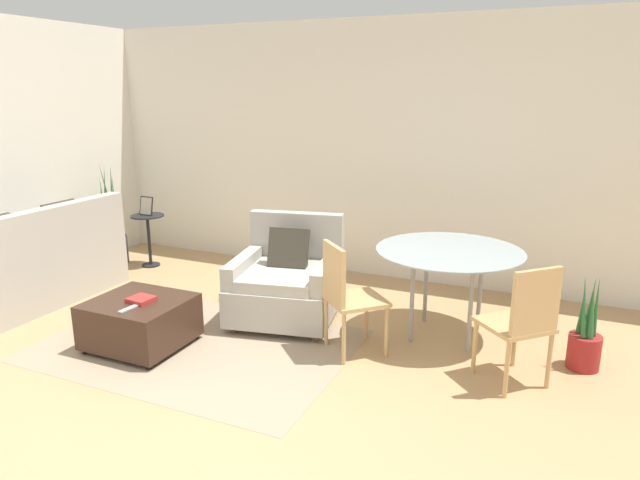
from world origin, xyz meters
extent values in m
plane|color=tan|center=(0.00, 0.00, 0.00)|extent=(20.00, 20.00, 0.00)
cube|color=white|center=(0.00, 3.36, 1.38)|extent=(12.00, 0.06, 2.75)
cube|color=white|center=(-3.33, 1.50, 1.38)|extent=(0.06, 12.00, 2.75)
cube|color=gray|center=(-0.69, 0.99, 0.00)|extent=(2.47, 1.73, 0.00)
cube|color=brown|center=(-0.69, 0.41, 0.00)|extent=(2.42, 0.06, 0.00)
cube|color=brown|center=(-0.69, 0.70, 0.00)|extent=(2.42, 0.06, 0.00)
cube|color=brown|center=(-0.69, 0.99, 0.00)|extent=(2.42, 0.06, 0.00)
cube|color=brown|center=(-0.69, 1.28, 0.00)|extent=(2.42, 0.06, 0.00)
cube|color=brown|center=(-0.69, 1.57, 0.00)|extent=(2.42, 0.06, 0.00)
cube|color=#B2ADA3|center=(-2.81, 1.11, 0.23)|extent=(0.90, 1.88, 0.45)
cube|color=#B2ADA3|center=(-2.43, 1.11, 0.71)|extent=(0.14, 1.88, 0.52)
cube|color=#B2ADA3|center=(-2.81, 1.99, 0.58)|extent=(0.83, 0.12, 0.26)
cube|color=#383328|center=(-2.72, 1.53, 0.73)|extent=(0.19, 0.40, 0.41)
cube|color=#B2ADA3|center=(-0.28, 1.78, 0.22)|extent=(1.06, 1.09, 0.32)
cube|color=#B2ADA3|center=(-0.27, 1.74, 0.43)|extent=(0.80, 0.93, 0.10)
cube|color=#B2ADA3|center=(-0.36, 2.18, 0.65)|extent=(0.90, 0.29, 0.53)
cube|color=#B2ADA3|center=(-0.66, 1.70, 0.48)|extent=(0.29, 0.87, 0.20)
cube|color=#B2ADA3|center=(0.10, 1.85, 0.48)|extent=(0.29, 0.87, 0.20)
cylinder|color=brown|center=(-0.56, 1.32, 0.03)|extent=(0.05, 0.05, 0.06)
cylinder|color=brown|center=(0.15, 1.47, 0.03)|extent=(0.05, 0.05, 0.06)
cylinder|color=brown|center=(-0.71, 2.09, 0.03)|extent=(0.05, 0.05, 0.06)
cylinder|color=brown|center=(0.00, 2.23, 0.03)|extent=(0.05, 0.05, 0.06)
cube|color=#383328|center=(-0.30, 1.89, 0.64)|extent=(0.39, 0.27, 0.37)
cube|color=#382319|center=(-1.10, 0.80, 0.22)|extent=(0.74, 0.69, 0.36)
cylinder|color=black|center=(-1.42, 0.51, 0.02)|extent=(0.04, 0.04, 0.04)
cylinder|color=black|center=(-0.78, 0.51, 0.02)|extent=(0.04, 0.04, 0.04)
cylinder|color=black|center=(-1.42, 1.09, 0.02)|extent=(0.04, 0.04, 0.04)
cylinder|color=black|center=(-0.78, 1.09, 0.02)|extent=(0.04, 0.04, 0.04)
cube|color=#B72D28|center=(-1.06, 0.79, 0.41)|extent=(0.20, 0.19, 0.03)
cube|color=#B7B7BC|center=(-1.03, 0.61, 0.40)|extent=(0.06, 0.17, 0.01)
cylinder|color=#333338|center=(-2.99, 2.49, 0.16)|extent=(0.34, 0.34, 0.33)
cylinder|color=black|center=(-2.99, 2.49, 0.32)|extent=(0.31, 0.31, 0.02)
cone|color=#2D6B38|center=(-2.90, 2.49, 0.65)|extent=(0.05, 0.15, 0.64)
cone|color=#2D6B38|center=(-2.94, 2.53, 0.70)|extent=(0.08, 0.08, 0.75)
cone|color=#2D6B38|center=(-3.00, 2.56, 0.76)|extent=(0.08, 0.05, 0.86)
cone|color=#2D6B38|center=(-3.07, 2.52, 0.75)|extent=(0.06, 0.09, 0.85)
cone|color=#2D6B38|center=(-3.06, 2.45, 0.65)|extent=(0.08, 0.10, 0.65)
cone|color=#2D6B38|center=(-3.01, 2.43, 0.69)|extent=(0.10, 0.06, 0.72)
cone|color=#2D6B38|center=(-2.95, 2.46, 0.78)|extent=(0.14, 0.15, 0.90)
cylinder|color=black|center=(-2.49, 2.57, 0.61)|extent=(0.38, 0.38, 0.02)
cylinder|color=black|center=(-2.49, 2.57, 0.31)|extent=(0.04, 0.04, 0.58)
cylinder|color=black|center=(-2.49, 2.57, 0.01)|extent=(0.21, 0.21, 0.02)
cube|color=black|center=(-2.49, 2.57, 0.72)|extent=(0.18, 0.06, 0.22)
cube|color=#B2A893|center=(-2.49, 2.56, 0.72)|extent=(0.15, 0.04, 0.19)
cube|color=black|center=(-2.49, 2.59, 0.67)|extent=(0.02, 0.04, 0.10)
cylinder|color=#99A8AD|center=(1.12, 2.01, 0.75)|extent=(1.21, 1.21, 0.01)
cylinder|color=#99999E|center=(0.88, 1.78, 0.37)|extent=(0.04, 0.04, 0.75)
cylinder|color=#99999E|center=(1.35, 1.78, 0.37)|extent=(0.04, 0.04, 0.75)
cylinder|color=#99999E|center=(0.88, 2.25, 0.37)|extent=(0.04, 0.04, 0.75)
cylinder|color=#99999E|center=(1.35, 2.25, 0.37)|extent=(0.04, 0.04, 0.75)
cube|color=tan|center=(0.53, 1.42, 0.43)|extent=(0.59, 0.59, 0.03)
cube|color=tan|center=(0.39, 1.29, 0.68)|extent=(0.29, 0.29, 0.45)
cylinder|color=tan|center=(0.78, 1.42, 0.21)|extent=(0.03, 0.03, 0.42)
cylinder|color=tan|center=(0.53, 1.68, 0.21)|extent=(0.03, 0.03, 0.42)
cylinder|color=tan|center=(0.53, 1.17, 0.21)|extent=(0.03, 0.03, 0.42)
cylinder|color=tan|center=(0.27, 1.42, 0.21)|extent=(0.03, 0.03, 0.42)
cube|color=tan|center=(1.71, 1.42, 0.43)|extent=(0.59, 0.59, 0.03)
cube|color=tan|center=(1.84, 1.29, 0.68)|extent=(0.29, 0.29, 0.45)
cylinder|color=tan|center=(1.71, 1.68, 0.21)|extent=(0.03, 0.03, 0.42)
cylinder|color=tan|center=(1.45, 1.42, 0.21)|extent=(0.03, 0.03, 0.42)
cylinder|color=tan|center=(1.96, 1.42, 0.21)|extent=(0.03, 0.03, 0.42)
cylinder|color=tan|center=(1.71, 1.17, 0.21)|extent=(0.03, 0.03, 0.42)
cylinder|color=maroon|center=(2.19, 1.85, 0.13)|extent=(0.24, 0.24, 0.26)
cylinder|color=black|center=(2.19, 1.85, 0.25)|extent=(0.22, 0.22, 0.02)
cone|color=#2D6B38|center=(2.24, 1.85, 0.50)|extent=(0.05, 0.09, 0.47)
cone|color=#2D6B38|center=(2.20, 1.88, 0.49)|extent=(0.08, 0.05, 0.45)
cone|color=#2D6B38|center=(2.15, 1.90, 0.44)|extent=(0.06, 0.06, 0.36)
cone|color=#2D6B38|center=(2.16, 1.83, 0.49)|extent=(0.08, 0.11, 0.47)
cone|color=#2D6B38|center=(2.21, 1.80, 0.48)|extent=(0.06, 0.05, 0.44)
camera|label=1|loc=(1.98, -2.52, 2.04)|focal=32.00mm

